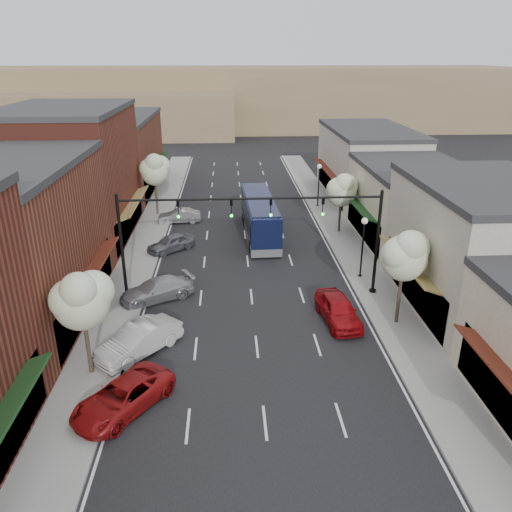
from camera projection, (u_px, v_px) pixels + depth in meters
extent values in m
plane|color=black|center=(259.00, 368.00, 25.13)|extent=(160.00, 160.00, 0.00)
cube|color=gray|center=(145.00, 242.00, 41.76)|extent=(2.80, 73.00, 0.15)
cube|color=gray|center=(343.00, 238.00, 42.65)|extent=(2.80, 73.00, 0.15)
cube|color=gray|center=(162.00, 241.00, 41.83)|extent=(0.25, 73.00, 0.17)
cube|color=gray|center=(327.00, 238.00, 42.57)|extent=(0.25, 73.00, 0.17)
cube|color=brown|center=(1.00, 248.00, 28.22)|extent=(9.00, 14.00, 9.00)
cube|color=black|center=(83.00, 292.00, 29.54)|extent=(0.60, 11.90, 2.60)
cube|color=#5B2114|center=(94.00, 269.00, 29.02)|extent=(1.07, 9.80, 0.49)
cube|color=maroon|center=(70.00, 178.00, 40.88)|extent=(9.00, 14.00, 10.50)
cube|color=#2D2D30|center=(60.00, 109.00, 38.82)|extent=(9.20, 14.10, 0.40)
cube|color=black|center=(126.00, 219.00, 42.48)|extent=(0.60, 11.90, 2.60)
cube|color=#9C8446|center=(134.00, 202.00, 41.96)|extent=(1.07, 9.80, 0.49)
cube|color=brown|center=(113.00, 156.00, 56.14)|extent=(9.00, 18.00, 8.00)
cube|color=#2D2D30|center=(108.00, 117.00, 54.56)|extent=(9.20, 18.10, 0.40)
cube|color=black|center=(152.00, 176.00, 57.27)|extent=(0.60, 15.30, 2.60)
cube|color=#173A18|center=(158.00, 163.00, 56.75)|extent=(1.07, 12.60, 0.49)
cube|color=#BBB2A0|center=(482.00, 250.00, 29.99)|extent=(8.00, 12.00, 7.50)
cube|color=#2D2D30|center=(493.00, 186.00, 28.49)|extent=(8.20, 12.10, 0.40)
cube|color=black|center=(417.00, 284.00, 30.60)|extent=(0.60, 10.20, 2.60)
cube|color=#9C8446|center=(407.00, 262.00, 30.00)|extent=(1.07, 8.40, 0.49)
cube|color=beige|center=(411.00, 205.00, 41.36)|extent=(8.00, 12.00, 6.00)
cube|color=#2D2D30|center=(416.00, 167.00, 40.15)|extent=(8.20, 12.10, 0.40)
cube|color=black|center=(366.00, 222.00, 41.70)|extent=(0.60, 10.20, 2.60)
cube|color=#173A18|center=(358.00, 205.00, 41.09)|extent=(1.07, 8.40, 0.49)
cube|color=#BBB2A0|center=(367.00, 165.00, 54.11)|extent=(8.00, 16.00, 7.00)
cube|color=#2D2D30|center=(370.00, 130.00, 52.72)|extent=(8.20, 16.10, 0.40)
cube|color=black|center=(333.00, 182.00, 54.64)|extent=(0.60, 13.60, 2.60)
cube|color=#5B2114|center=(326.00, 169.00, 54.03)|extent=(1.07, 11.20, 0.49)
cube|color=#7A6647|center=(233.00, 97.00, 106.05)|extent=(120.00, 30.00, 12.00)
cube|color=#7A6647|center=(102.00, 114.00, 94.40)|extent=(50.00, 20.00, 8.00)
cylinder|color=black|center=(372.00, 291.00, 32.89)|extent=(0.44, 0.44, 0.30)
cylinder|color=black|center=(377.00, 244.00, 31.62)|extent=(0.20, 0.20, 7.00)
cylinder|color=black|center=(317.00, 198.00, 30.24)|extent=(8.00, 0.14, 0.14)
imported|color=black|center=(323.00, 207.00, 30.49)|extent=(0.18, 0.46, 1.10)
sphere|color=#19E533|center=(323.00, 214.00, 30.54)|extent=(0.18, 0.18, 0.18)
imported|color=black|center=(271.00, 208.00, 30.32)|extent=(0.18, 0.46, 1.10)
sphere|color=#19E533|center=(271.00, 215.00, 30.37)|extent=(0.18, 0.18, 0.18)
cylinder|color=black|center=(127.00, 298.00, 32.05)|extent=(0.44, 0.44, 0.30)
cylinder|color=black|center=(122.00, 249.00, 30.78)|extent=(0.20, 0.20, 7.00)
cylinder|color=black|center=(184.00, 200.00, 29.82)|extent=(8.00, 0.14, 0.14)
imported|color=black|center=(178.00, 209.00, 30.03)|extent=(0.18, 0.46, 1.10)
sphere|color=#19E533|center=(178.00, 217.00, 30.07)|extent=(0.18, 0.18, 0.18)
imported|color=black|center=(231.00, 209.00, 30.20)|extent=(0.18, 0.46, 1.10)
sphere|color=#19E533|center=(231.00, 216.00, 30.24)|extent=(0.18, 0.18, 0.18)
cylinder|color=#47382B|center=(399.00, 295.00, 28.56)|extent=(0.20, 0.20, 3.71)
sphere|color=beige|center=(404.00, 258.00, 27.69)|extent=(2.60, 2.60, 2.60)
sphere|color=beige|center=(412.00, 248.00, 27.82)|extent=(2.00, 2.00, 2.00)
sphere|color=beige|center=(399.00, 254.00, 27.26)|extent=(1.90, 1.90, 1.90)
sphere|color=beige|center=(411.00, 246.00, 26.88)|extent=(1.70, 1.70, 1.70)
cylinder|color=#47382B|center=(340.00, 215.00, 43.43)|extent=(0.20, 0.20, 3.33)
sphere|color=beige|center=(341.00, 192.00, 42.64)|extent=(2.60, 2.60, 2.60)
sphere|color=beige|center=(347.00, 186.00, 42.79)|extent=(2.00, 2.00, 2.00)
sphere|color=beige|center=(338.00, 189.00, 42.22)|extent=(1.90, 1.90, 1.90)
sphere|color=beige|center=(344.00, 183.00, 41.87)|extent=(1.70, 1.70, 1.70)
cylinder|color=#47382B|center=(88.00, 343.00, 24.03)|extent=(0.20, 0.20, 3.52)
sphere|color=beige|center=(82.00, 303.00, 23.20)|extent=(2.60, 2.60, 2.60)
sphere|color=beige|center=(93.00, 291.00, 23.34)|extent=(2.00, 2.00, 2.00)
sphere|color=beige|center=(70.00, 300.00, 22.78)|extent=(1.90, 1.90, 1.90)
sphere|color=beige|center=(78.00, 290.00, 22.41)|extent=(1.70, 1.70, 1.70)
cylinder|color=#47382B|center=(156.00, 196.00, 48.00)|extent=(0.20, 0.20, 3.84)
sphere|color=beige|center=(154.00, 172.00, 47.09)|extent=(2.60, 2.60, 2.60)
sphere|color=beige|center=(160.00, 166.00, 47.22)|extent=(2.00, 2.00, 2.00)
sphere|color=beige|center=(149.00, 169.00, 46.66)|extent=(1.90, 1.90, 1.90)
sphere|color=beige|center=(154.00, 163.00, 46.27)|extent=(1.70, 1.70, 1.70)
cylinder|color=black|center=(360.00, 276.00, 35.21)|extent=(0.28, 0.28, 0.20)
cylinder|color=black|center=(362.00, 251.00, 34.49)|extent=(0.12, 0.12, 4.00)
sphere|color=white|center=(365.00, 221.00, 33.65)|extent=(0.44, 0.44, 0.44)
cylinder|color=black|center=(318.00, 206.00, 51.39)|extent=(0.28, 0.28, 0.20)
cylinder|color=black|center=(318.00, 188.00, 50.67)|extent=(0.12, 0.12, 4.00)
sphere|color=white|center=(319.00, 166.00, 49.83)|extent=(0.44, 0.44, 0.44)
cube|color=black|center=(260.00, 215.00, 42.70)|extent=(2.81, 11.08, 2.76)
cube|color=#595B60|center=(260.00, 230.00, 43.20)|extent=(2.83, 11.10, 0.64)
cube|color=black|center=(260.00, 211.00, 42.56)|extent=(2.84, 10.20, 1.01)
cube|color=black|center=(260.00, 199.00, 42.16)|extent=(2.61, 10.63, 0.23)
cube|color=black|center=(267.00, 230.00, 37.47)|extent=(1.91, 0.16, 1.10)
cylinder|color=black|center=(251.00, 247.00, 39.57)|extent=(0.33, 0.96, 0.95)
cylinder|color=black|center=(278.00, 246.00, 39.76)|extent=(0.33, 0.96, 0.95)
cylinder|color=black|center=(244.00, 218.00, 46.32)|extent=(0.33, 0.96, 0.95)
cylinder|color=black|center=(267.00, 218.00, 46.51)|extent=(0.33, 0.96, 0.95)
cylinder|color=black|center=(245.00, 223.00, 45.14)|extent=(0.33, 0.96, 0.95)
cylinder|color=black|center=(269.00, 222.00, 45.33)|extent=(0.33, 0.96, 0.95)
imported|color=#990B10|center=(338.00, 309.00, 29.24)|extent=(2.41, 4.83, 1.58)
imported|color=maroon|center=(123.00, 397.00, 22.00)|extent=(4.72, 5.28, 1.36)
imported|color=beige|center=(139.00, 340.00, 26.12)|extent=(4.47, 4.71, 1.59)
imported|color=#9E9FA4|center=(157.00, 290.00, 31.91)|extent=(5.13, 3.95, 1.39)
imported|color=#585A5F|center=(171.00, 243.00, 39.78)|extent=(4.05, 3.78, 1.35)
imported|color=#9A9B9F|center=(179.00, 216.00, 46.47)|extent=(4.02, 1.81, 1.28)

